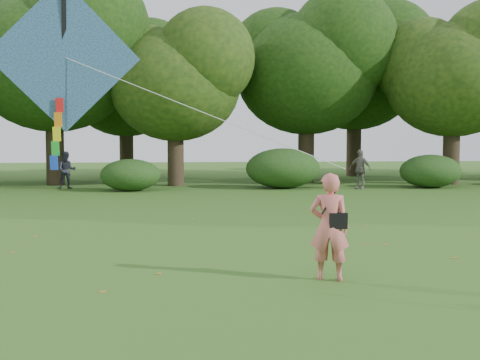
{
  "coord_description": "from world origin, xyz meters",
  "views": [
    {
      "loc": [
        -1.99,
        -9.86,
        2.32
      ],
      "look_at": [
        -0.72,
        2.0,
        1.5
      ],
      "focal_mm": 45.0,
      "sensor_mm": 36.0,
      "label": 1
    }
  ],
  "objects": [
    {
      "name": "flying_kite",
      "position": [
        -3.97,
        1.31,
        3.74
      ],
      "size": [
        6.08,
        1.97,
        3.37
      ],
      "color": "#283DAE",
      "rests_on": "ground"
    },
    {
      "name": "fallen_leaves",
      "position": [
        -0.42,
        3.55,
        0.01
      ],
      "size": [
        8.87,
        9.19,
        0.01
      ],
      "color": "olive",
      "rests_on": "ground"
    },
    {
      "name": "bystander_right",
      "position": [
        6.47,
        17.12,
        0.91
      ],
      "size": [
        1.11,
        1.02,
        1.82
      ],
      "primitive_type": "imported",
      "rotation": [
        0.0,
        0.0,
        -0.69
      ],
      "color": "slate",
      "rests_on": "ground"
    },
    {
      "name": "bystander_left",
      "position": [
        -7.03,
        18.61,
        0.87
      ],
      "size": [
        0.92,
        0.76,
        1.73
      ],
      "primitive_type": "imported",
      "rotation": [
        0.0,
        0.0,
        0.13
      ],
      "color": "#242630",
      "rests_on": "ground"
    },
    {
      "name": "ground",
      "position": [
        0.0,
        0.0,
        0.0
      ],
      "size": [
        100.0,
        100.0,
        0.0
      ],
      "primitive_type": "plane",
      "color": "#265114",
      "rests_on": "ground"
    },
    {
      "name": "crossbody_bag",
      "position": [
        0.62,
        -0.35,
        1.0
      ],
      "size": [
        0.43,
        0.2,
        0.71
      ],
      "color": "black",
      "rests_on": "ground"
    },
    {
      "name": "man_kite_flyer",
      "position": [
        0.5,
        -0.32,
        0.88
      ],
      "size": [
        0.74,
        0.6,
        1.77
      ],
      "primitive_type": "imported",
      "rotation": [
        0.0,
        0.0,
        2.83
      ],
      "color": "#D76965",
      "rests_on": "ground"
    },
    {
      "name": "shrub_band",
      "position": [
        -0.72,
        17.6,
        0.86
      ],
      "size": [
        39.15,
        3.22,
        1.88
      ],
      "color": "#264919",
      "rests_on": "ground"
    },
    {
      "name": "tree_line",
      "position": [
        1.67,
        22.88,
        5.6
      ],
      "size": [
        54.7,
        15.3,
        9.48
      ],
      "color": "#3A2D1E",
      "rests_on": "ground"
    }
  ]
}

